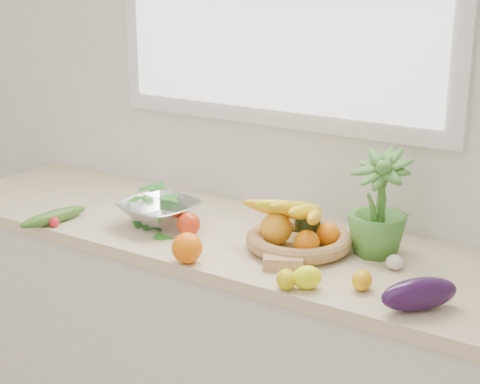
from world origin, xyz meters
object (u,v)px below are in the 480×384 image
Objects in this scene: apple at (188,224)px; potted_herb at (379,205)px; cucumber at (54,217)px; fruit_basket at (298,233)px; eggplant at (419,294)px; colander_with_spinach at (159,207)px.

apple is 0.61m from potted_herb.
cucumber is at bearing -160.65° from apple.
apple is 0.19× the size of fruit_basket.
eggplant reaches higher than cucumber.
potted_herb reaches higher than colander_with_spinach.
apple is at bearing -161.87° from potted_herb.
eggplant is 0.39m from potted_herb.
apple is 0.14m from colander_with_spinach.
apple is 0.36m from fruit_basket.
eggplant is 0.95m from colander_with_spinach.
cucumber is 0.91× the size of colander_with_spinach.
cucumber is 0.83m from fruit_basket.
cucumber is (-1.25, -0.05, -0.02)m from eggplant.
potted_herb is at bearing 22.95° from fruit_basket.
potted_herb is 0.73m from colander_with_spinach.
fruit_basket is at bearing -157.05° from potted_herb.
potted_herb reaches higher than apple.
fruit_basket reaches higher than eggplant.
apple is 0.28× the size of colander_with_spinach.
eggplant is (0.80, -0.10, 0.00)m from apple.
fruit_basket is (-0.45, 0.20, 0.01)m from eggplant.
eggplant is at bearing -7.33° from apple.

